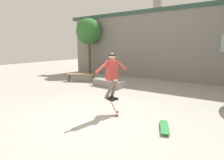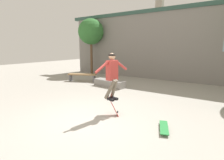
{
  "view_description": "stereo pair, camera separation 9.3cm",
  "coord_description": "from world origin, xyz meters",
  "px_view_note": "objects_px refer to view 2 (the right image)",
  "views": [
    {
      "loc": [
        3.26,
        -3.96,
        2.19
      ],
      "look_at": [
        0.31,
        0.64,
        1.16
      ],
      "focal_mm": 28.0,
      "sensor_mm": 36.0,
      "label": 1
    },
    {
      "loc": [
        3.33,
        -3.91,
        2.19
      ],
      "look_at": [
        0.31,
        0.64,
        1.16
      ],
      "focal_mm": 28.0,
      "sensor_mm": 36.0,
      "label": 2
    }
  ],
  "objects_px": {
    "skate_ledge": "(109,83)",
    "skateboard_resting": "(164,127)",
    "park_bench": "(82,76)",
    "skateboard_flipping": "(113,105)",
    "skater": "(112,72)",
    "tree_left": "(91,32)"
  },
  "relations": [
    {
      "from": "park_bench",
      "to": "skater",
      "type": "relative_size",
      "value": 1.2
    },
    {
      "from": "skater",
      "to": "skate_ledge",
      "type": "bearing_deg",
      "value": 139.58
    },
    {
      "from": "skate_ledge",
      "to": "skateboard_resting",
      "type": "xyz_separation_m",
      "value": [
        4.19,
        -3.51,
        -0.12
      ]
    },
    {
      "from": "tree_left",
      "to": "skater",
      "type": "relative_size",
      "value": 2.92
    },
    {
      "from": "skateboard_resting",
      "to": "tree_left",
      "type": "bearing_deg",
      "value": 31.02
    },
    {
      "from": "tree_left",
      "to": "skateboard_resting",
      "type": "height_order",
      "value": "tree_left"
    },
    {
      "from": "skateboard_flipping",
      "to": "skateboard_resting",
      "type": "bearing_deg",
      "value": 0.24
    },
    {
      "from": "skateboard_resting",
      "to": "skate_ledge",
      "type": "bearing_deg",
      "value": 30.22
    },
    {
      "from": "skate_ledge",
      "to": "skater",
      "type": "height_order",
      "value": "skater"
    },
    {
      "from": "skateboard_flipping",
      "to": "skateboard_resting",
      "type": "xyz_separation_m",
      "value": [
        1.76,
        -0.16,
        -0.24
      ]
    },
    {
      "from": "skater",
      "to": "skateboard_resting",
      "type": "distance_m",
      "value": 2.22
    },
    {
      "from": "park_bench",
      "to": "skate_ledge",
      "type": "height_order",
      "value": "park_bench"
    },
    {
      "from": "skateboard_flipping",
      "to": "tree_left",
      "type": "bearing_deg",
      "value": 140.03
    },
    {
      "from": "park_bench",
      "to": "skateboard_flipping",
      "type": "height_order",
      "value": "skateboard_flipping"
    },
    {
      "from": "tree_left",
      "to": "skateboard_flipping",
      "type": "distance_m",
      "value": 9.45
    },
    {
      "from": "skater",
      "to": "tree_left",
      "type": "bearing_deg",
      "value": 148.3
    },
    {
      "from": "tree_left",
      "to": "park_bench",
      "type": "relative_size",
      "value": 2.43
    },
    {
      "from": "skate_ledge",
      "to": "skateboard_resting",
      "type": "distance_m",
      "value": 5.46
    },
    {
      "from": "park_bench",
      "to": "skateboard_flipping",
      "type": "bearing_deg",
      "value": -62.34
    },
    {
      "from": "skater",
      "to": "skateboard_flipping",
      "type": "distance_m",
      "value": 1.09
    },
    {
      "from": "tree_left",
      "to": "park_bench",
      "type": "height_order",
      "value": "tree_left"
    },
    {
      "from": "skater",
      "to": "skateboard_flipping",
      "type": "bearing_deg",
      "value": 83.14
    }
  ]
}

